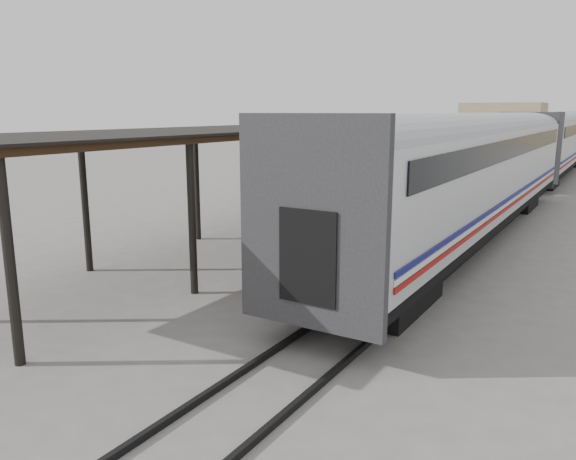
{
  "coord_description": "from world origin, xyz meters",
  "views": [
    {
      "loc": [
        8.12,
        -12.77,
        4.7
      ],
      "look_at": [
        0.76,
        -0.71,
        1.7
      ],
      "focal_mm": 35.0,
      "sensor_mm": 36.0,
      "label": 1
    }
  ],
  "objects_px": {
    "baggage_cart": "(283,258)",
    "porter": "(278,228)",
    "luggage_tug": "(443,181)",
    "pedestrian": "(384,185)"
  },
  "relations": [
    {
      "from": "baggage_cart",
      "to": "porter",
      "type": "bearing_deg",
      "value": -85.39
    },
    {
      "from": "porter",
      "to": "pedestrian",
      "type": "bearing_deg",
      "value": 17.74
    },
    {
      "from": "baggage_cart",
      "to": "pedestrian",
      "type": "bearing_deg",
      "value": 85.13
    },
    {
      "from": "baggage_cart",
      "to": "pedestrian",
      "type": "height_order",
      "value": "pedestrian"
    },
    {
      "from": "baggage_cart",
      "to": "pedestrian",
      "type": "distance_m",
      "value": 15.66
    },
    {
      "from": "baggage_cart",
      "to": "pedestrian",
      "type": "xyz_separation_m",
      "value": [
        -3.14,
        15.34,
        0.14
      ]
    },
    {
      "from": "porter",
      "to": "luggage_tug",
      "type": "bearing_deg",
      "value": 10.37
    },
    {
      "from": "baggage_cart",
      "to": "luggage_tug",
      "type": "distance_m",
      "value": 20.47
    },
    {
      "from": "pedestrian",
      "to": "luggage_tug",
      "type": "bearing_deg",
      "value": -113.9
    },
    {
      "from": "luggage_tug",
      "to": "pedestrian",
      "type": "height_order",
      "value": "pedestrian"
    }
  ]
}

